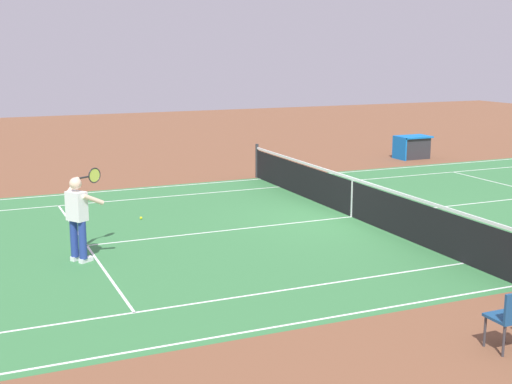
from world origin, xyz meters
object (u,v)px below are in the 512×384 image
object	(u,v)px
tennis_ball	(141,218)
equipment_cart_tarped	(412,147)
tennis_player_near	(78,214)
spectator_chair_4	(511,315)
tennis_net	(352,197)

from	to	relation	value
tennis_ball	equipment_cart_tarped	bearing A→B (deg)	-155.59
tennis_player_near	tennis_ball	size ratio (longest dim) A/B	25.71
spectator_chair_4	tennis_net	bearing A→B (deg)	-105.58
tennis_net	tennis_ball	size ratio (longest dim) A/B	177.27
tennis_net	spectator_chair_4	xyz separation A→B (m)	(2.10, 7.52, 0.03)
tennis_net	equipment_cart_tarped	size ratio (longest dim) A/B	9.36
tennis_net	spectator_chair_4	world-z (taller)	tennis_net
tennis_ball	tennis_net	bearing A→B (deg)	159.39
tennis_player_near	tennis_net	bearing A→B (deg)	-171.17
tennis_net	spectator_chair_4	size ratio (longest dim) A/B	13.30
tennis_net	equipment_cart_tarped	bearing A→B (deg)	-134.14
spectator_chair_4	equipment_cart_tarped	size ratio (longest dim) A/B	0.70
tennis_net	tennis_player_near	size ratio (longest dim) A/B	6.89
tennis_net	tennis_ball	xyz separation A→B (m)	(4.79, -1.80, -0.46)
tennis_player_near	spectator_chair_4	world-z (taller)	tennis_player_near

